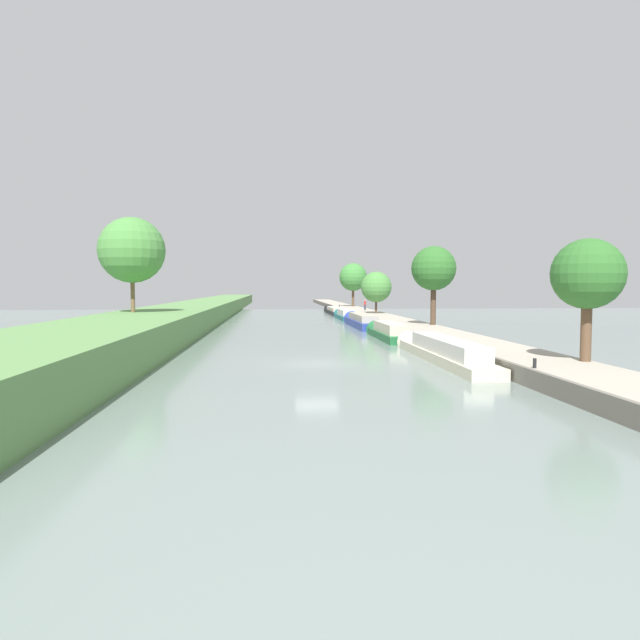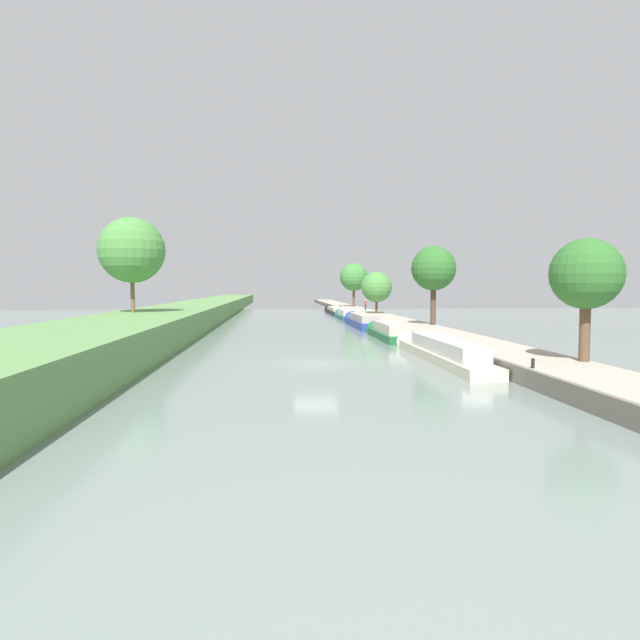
{
  "view_description": "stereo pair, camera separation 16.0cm",
  "coord_description": "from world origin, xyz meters",
  "px_view_note": "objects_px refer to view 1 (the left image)",
  "views": [
    {
      "loc": [
        -2.45,
        -32.0,
        4.51
      ],
      "look_at": [
        2.31,
        26.14,
        1.0
      ],
      "focal_mm": 30.98,
      "sensor_mm": 36.0,
      "label": 1
    },
    {
      "loc": [
        -2.29,
        -32.01,
        4.51
      ],
      "look_at": [
        2.31,
        26.14,
        1.0
      ],
      "focal_mm": 30.98,
      "sensor_mm": 36.0,
      "label": 2
    }
  ],
  "objects_px": {
    "narrowboat_cream": "(440,351)",
    "person_walking": "(365,305)",
    "mooring_bollard_far": "(339,306)",
    "narrowboat_green": "(388,332)",
    "narrowboat_teal": "(345,315)",
    "narrowboat_blue": "(361,321)",
    "narrowboat_black": "(334,311)",
    "mooring_bollard_near": "(535,363)"
  },
  "relations": [
    {
      "from": "mooring_bollard_far",
      "to": "narrowboat_blue",
      "type": "bearing_deg",
      "value": -93.03
    },
    {
      "from": "mooring_bollard_far",
      "to": "narrowboat_green",
      "type": "bearing_deg",
      "value": -92.11
    },
    {
      "from": "narrowboat_blue",
      "to": "narrowboat_green",
      "type": "bearing_deg",
      "value": -89.71
    },
    {
      "from": "narrowboat_teal",
      "to": "person_walking",
      "type": "bearing_deg",
      "value": 65.73
    },
    {
      "from": "narrowboat_cream",
      "to": "narrowboat_black",
      "type": "height_order",
      "value": "narrowboat_cream"
    },
    {
      "from": "narrowboat_green",
      "to": "mooring_bollard_far",
      "type": "distance_m",
      "value": 53.19
    },
    {
      "from": "narrowboat_black",
      "to": "person_walking",
      "type": "bearing_deg",
      "value": -50.0
    },
    {
      "from": "narrowboat_blue",
      "to": "mooring_bollard_near",
      "type": "xyz_separation_m",
      "value": [
        2.03,
        -38.13,
        0.42
      ]
    },
    {
      "from": "narrowboat_blue",
      "to": "narrowboat_teal",
      "type": "xyz_separation_m",
      "value": [
        0.11,
        15.33,
        -0.08
      ]
    },
    {
      "from": "narrowboat_teal",
      "to": "narrowboat_black",
      "type": "distance_m",
      "value": 15.41
    },
    {
      "from": "narrowboat_black",
      "to": "mooring_bollard_near",
      "type": "xyz_separation_m",
      "value": [
        1.85,
        -68.87,
        0.56
      ]
    },
    {
      "from": "narrowboat_teal",
      "to": "person_walking",
      "type": "distance_m",
      "value": 11.12
    },
    {
      "from": "narrowboat_blue",
      "to": "narrowboat_teal",
      "type": "height_order",
      "value": "narrowboat_blue"
    },
    {
      "from": "narrowboat_cream",
      "to": "narrowboat_black",
      "type": "bearing_deg",
      "value": 90.19
    },
    {
      "from": "narrowboat_cream",
      "to": "narrowboat_blue",
      "type": "distance_m",
      "value": 29.14
    },
    {
      "from": "narrowboat_blue",
      "to": "narrowboat_black",
      "type": "height_order",
      "value": "narrowboat_blue"
    },
    {
      "from": "narrowboat_black",
      "to": "mooring_bollard_near",
      "type": "bearing_deg",
      "value": -88.46
    },
    {
      "from": "person_walking",
      "to": "narrowboat_black",
      "type": "bearing_deg",
      "value": 130.0
    },
    {
      "from": "person_walking",
      "to": "mooring_bollard_far",
      "type": "bearing_deg",
      "value": 101.34
    },
    {
      "from": "narrowboat_black",
      "to": "narrowboat_green",
      "type": "bearing_deg",
      "value": -90.14
    },
    {
      "from": "narrowboat_cream",
      "to": "narrowboat_black",
      "type": "xyz_separation_m",
      "value": [
        -0.2,
        59.88,
        -0.12
      ]
    },
    {
      "from": "person_walking",
      "to": "mooring_bollard_near",
      "type": "distance_m",
      "value": 63.6
    },
    {
      "from": "narrowboat_green",
      "to": "narrowboat_teal",
      "type": "distance_m",
      "value": 29.99
    },
    {
      "from": "narrowboat_green",
      "to": "narrowboat_black",
      "type": "height_order",
      "value": "narrowboat_green"
    },
    {
      "from": "narrowboat_black",
      "to": "mooring_bollard_near",
      "type": "relative_size",
      "value": 37.4
    },
    {
      "from": "mooring_bollard_near",
      "to": "narrowboat_teal",
      "type": "bearing_deg",
      "value": 92.06
    },
    {
      "from": "narrowboat_green",
      "to": "narrowboat_black",
      "type": "bearing_deg",
      "value": 89.86
    },
    {
      "from": "narrowboat_green",
      "to": "person_walking",
      "type": "distance_m",
      "value": 40.35
    },
    {
      "from": "mooring_bollard_far",
      "to": "narrowboat_cream",
      "type": "bearing_deg",
      "value": -91.39
    },
    {
      "from": "narrowboat_green",
      "to": "person_walking",
      "type": "relative_size",
      "value": 6.89
    },
    {
      "from": "narrowboat_blue",
      "to": "mooring_bollard_near",
      "type": "height_order",
      "value": "narrowboat_blue"
    },
    {
      "from": "person_walking",
      "to": "mooring_bollard_near",
      "type": "bearing_deg",
      "value": -92.36
    },
    {
      "from": "narrowboat_cream",
      "to": "narrowboat_teal",
      "type": "bearing_deg",
      "value": 90.35
    },
    {
      "from": "narrowboat_green",
      "to": "person_walking",
      "type": "height_order",
      "value": "person_walking"
    },
    {
      "from": "mooring_bollard_far",
      "to": "mooring_bollard_near",
      "type": "bearing_deg",
      "value": -90.0
    },
    {
      "from": "narrowboat_black",
      "to": "narrowboat_blue",
      "type": "bearing_deg",
      "value": -90.35
    },
    {
      "from": "mooring_bollard_near",
      "to": "mooring_bollard_far",
      "type": "xyz_separation_m",
      "value": [
        0.0,
        76.62,
        0.0
      ]
    },
    {
      "from": "narrowboat_cream",
      "to": "narrowboat_green",
      "type": "xyz_separation_m",
      "value": [
        -0.31,
        14.48,
        -0.02
      ]
    },
    {
      "from": "narrowboat_cream",
      "to": "narrowboat_blue",
      "type": "relative_size",
      "value": 1.05
    },
    {
      "from": "narrowboat_cream",
      "to": "person_walking",
      "type": "xyz_separation_m",
      "value": [
        4.27,
        54.55,
        1.09
      ]
    },
    {
      "from": "narrowboat_green",
      "to": "mooring_bollard_near",
      "type": "distance_m",
      "value": 23.55
    },
    {
      "from": "narrowboat_cream",
      "to": "person_walking",
      "type": "relative_size",
      "value": 9.7
    }
  ]
}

